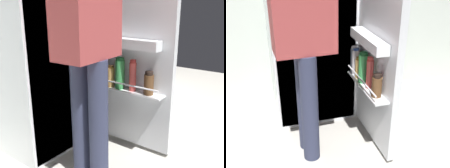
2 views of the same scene
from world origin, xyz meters
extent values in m
plane|color=#B7B2A8|center=(0.00, 0.00, 0.00)|extent=(6.42, 6.42, 0.00)
cube|color=silver|center=(0.00, 0.53, 0.88)|extent=(0.69, 0.56, 1.77)
cube|color=white|center=(0.00, 0.25, 0.88)|extent=(0.65, 0.01, 1.73)
cube|color=white|center=(0.00, 0.30, 0.84)|extent=(0.61, 0.09, 0.01)
cube|color=silver|center=(0.37, -0.08, 0.89)|extent=(0.05, 0.66, 1.73)
cube|color=white|center=(0.29, -0.08, 0.49)|extent=(0.10, 0.58, 0.01)
cylinder|color=silver|center=(0.25, -0.08, 0.55)|extent=(0.01, 0.56, 0.01)
cube|color=white|center=(0.29, -0.08, 0.84)|extent=(0.09, 0.49, 0.07)
cylinder|color=#DB4C47|center=(0.30, -0.12, 0.60)|extent=(0.05, 0.05, 0.21)
cylinder|color=#B22D28|center=(0.30, -0.12, 0.72)|extent=(0.04, 0.04, 0.02)
cylinder|color=tan|center=(0.29, 0.07, 0.57)|extent=(0.06, 0.06, 0.15)
cylinder|color=#996623|center=(0.29, 0.07, 0.65)|extent=(0.05, 0.05, 0.02)
cylinder|color=brown|center=(0.30, -0.26, 0.56)|extent=(0.07, 0.07, 0.14)
cylinder|color=black|center=(0.30, -0.26, 0.65)|extent=(0.06, 0.06, 0.03)
cylinder|color=green|center=(0.29, -0.02, 0.60)|extent=(0.07, 0.07, 0.22)
cylinder|color=#195B28|center=(0.29, -0.02, 0.72)|extent=(0.06, 0.06, 0.02)
cylinder|color=white|center=(0.29, 0.15, 0.59)|extent=(0.06, 0.06, 0.20)
cylinder|color=#335BB2|center=(0.29, 0.15, 0.70)|extent=(0.05, 0.05, 0.02)
cylinder|color=#333842|center=(0.29, 0.17, 0.59)|extent=(0.07, 0.07, 0.20)
cylinder|color=silver|center=(0.29, 0.17, 0.70)|extent=(0.05, 0.05, 0.02)
cylinder|color=#2D334C|center=(-0.16, -0.03, 0.40)|extent=(0.12, 0.12, 0.81)
cylinder|color=#2D334C|center=(-0.16, -0.17, 0.40)|extent=(0.12, 0.12, 0.81)
cube|color=#9E3D3D|center=(-0.16, -0.10, 1.10)|extent=(0.40, 0.23, 0.57)
cylinder|color=#9E3D3D|center=(-0.17, 0.10, 1.07)|extent=(0.08, 0.08, 0.54)
camera|label=1|loc=(-1.31, -1.12, 1.12)|focal=42.87mm
camera|label=2|loc=(-0.46, -1.86, 1.45)|focal=46.04mm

